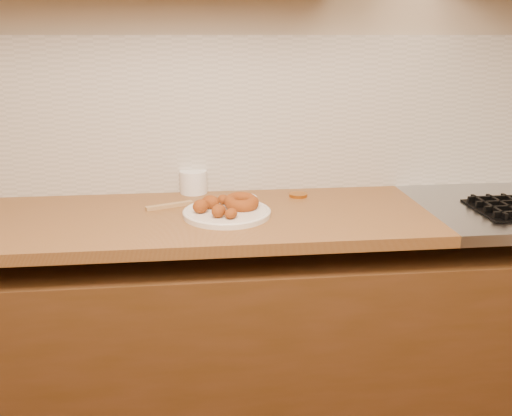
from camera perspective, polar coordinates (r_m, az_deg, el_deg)
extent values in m
cube|color=tan|center=(2.15, 2.16, 13.75)|extent=(4.00, 0.02, 2.70)
cube|color=#57321B|center=(2.15, 3.08, -13.44)|extent=(3.60, 0.60, 0.77)
cube|color=brown|center=(1.95, -15.92, -1.52)|extent=(2.30, 0.62, 0.04)
cube|color=beige|center=(2.16, 2.16, 9.74)|extent=(3.60, 0.02, 0.60)
cube|color=black|center=(2.14, 25.30, -0.16)|extent=(0.26, 0.26, 0.01)
cube|color=black|center=(2.09, 23.25, 0.14)|extent=(0.01, 0.24, 0.02)
cube|color=black|center=(2.12, 24.67, 0.19)|extent=(0.01, 0.24, 0.02)
cube|color=black|center=(2.16, 24.96, 0.46)|extent=(0.24, 0.01, 0.02)
cube|color=black|center=(2.21, 24.18, 0.92)|extent=(0.24, 0.01, 0.02)
cylinder|color=white|center=(1.89, -3.09, -0.53)|extent=(0.31, 0.31, 0.02)
torus|color=#A0451C|center=(1.91, -1.55, 0.65)|extent=(0.17, 0.17, 0.06)
ellipsoid|color=#A0451C|center=(1.91, -4.82, 0.64)|extent=(0.07, 0.06, 0.05)
ellipsoid|color=#A0451C|center=(1.86, -5.85, 0.18)|extent=(0.07, 0.06, 0.05)
ellipsoid|color=#A0451C|center=(1.81, -3.95, -0.31)|extent=(0.07, 0.06, 0.05)
ellipsoid|color=#A0451C|center=(1.80, -2.65, -0.57)|extent=(0.06, 0.07, 0.03)
ellipsoid|color=#A0451C|center=(1.96, -3.49, 0.92)|extent=(0.04, 0.05, 0.03)
cylinder|color=white|center=(2.16, -6.60, 2.76)|extent=(0.12, 0.12, 0.09)
cylinder|color=white|center=(2.08, -1.47, 1.09)|extent=(0.14, 0.14, 0.01)
cylinder|color=#BB7225|center=(2.11, 4.46, 1.37)|extent=(0.07, 0.07, 0.01)
cube|color=#AA8551|center=(2.00, -9.11, 0.25)|extent=(0.17, 0.08, 0.01)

